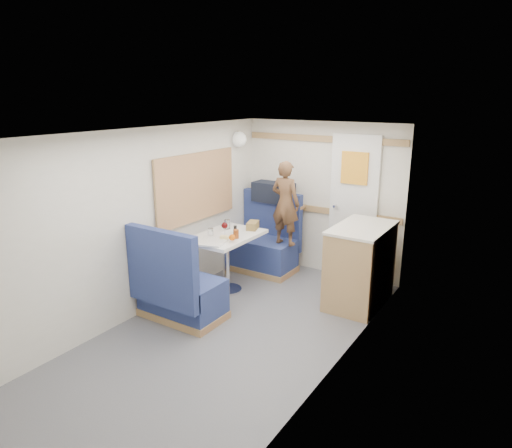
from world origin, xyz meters
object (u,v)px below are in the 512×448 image
Objects in this scene: bench_far at (264,248)px; pepper_grinder at (235,230)px; orange_fruit at (232,237)px; salt_grinder at (224,227)px; bench_near at (178,293)px; duffel_bag at (273,192)px; galley_counter at (360,265)px; tumbler_mid at (227,224)px; cheese_block at (225,237)px; tray at (213,241)px; bread_loaf at (253,225)px; tumbler_left at (211,233)px; dome_light at (239,139)px; person at (285,203)px; beer_glass at (236,234)px; dinette_table at (226,247)px; wine_glass at (225,226)px.

bench_far is 0.92m from pepper_grinder.
orange_fruit is 0.44m from salt_grinder.
bench_near is 2.12m from duffel_bag.
tumbler_mid is at bearing -167.97° from galley_counter.
bench_near is 0.83m from cheese_block.
tray is 0.14m from cheese_block.
bread_loaf is at bearing 83.79° from bench_near.
tumbler_left reaches higher than orange_fruit.
dome_light is 0.22× the size of galley_counter.
pepper_grinder is at bearing -31.26° from tumbler_mid.
dome_light is 0.36× the size of duffel_bag.
person is at bearing 55.76° from salt_grinder.
tray is 0.22m from orange_fruit.
tumbler_left is (-0.08, -1.29, -0.26)m from duffel_bag.
person is 10.45× the size of beer_glass.
bench_far reaches higher than tumbler_mid.
galley_counter is at bearing 24.58° from tumbler_left.
salt_grinder is at bearing -98.20° from bench_far.
pepper_grinder is at bearing 118.52° from orange_fruit.
duffel_bag is at bearing 35.57° from dome_light.
bench_far is 1.73m from bench_near.
salt_grinder reaches higher than bread_loaf.
dinette_table is 0.85× the size of person.
tray is at bearing 76.98° from person.
bench_far is at bearing 78.52° from tumbler_mid.
tray is at bearing -119.69° from cheese_block.
beer_glass is (-0.04, 0.14, -0.00)m from orange_fruit.
wine_glass is at bearing -49.78° from salt_grinder.
bench_near reaches higher than tray.
tumbler_left is at bearing 67.68° from person.
person reaches higher than duffel_bag.
wine_glass is at bearing 94.70° from tray.
bench_near is 5.25× the size of dome_light.
orange_fruit is 0.53m from tumbler_mid.
orange_fruit is at bearing 31.77° from tray.
person is 0.52m from bread_loaf.
pepper_grinder is (-1.39, -0.47, 0.31)m from galley_counter.
tumbler_left is at bearing 135.68° from tray.
galley_counter is at bearing 28.26° from cheese_block.
duffel_bag is 5.57× the size of salt_grinder.
dinette_table is at bearing -159.46° from galley_counter.
tumbler_mid reaches higher than salt_grinder.
bench_far reaches higher than bread_loaf.
wine_glass is at bearing 43.28° from tumbler_left.
galley_counter is (1.47, 1.41, 0.17)m from bench_near.
cheese_block is 0.92× the size of tumbler_left.
tumbler_mid is at bearing 95.51° from tumbler_left.
cheese_block is at bearing -83.88° from bench_far.
dome_light is at bearing 110.51° from salt_grinder.
duffel_bag is 0.95m from tumbler_mid.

